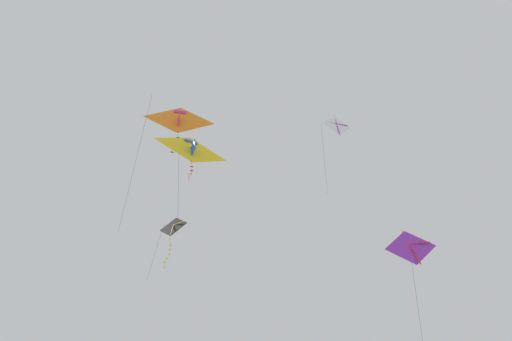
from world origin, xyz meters
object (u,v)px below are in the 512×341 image
Objects in this scene: kite_diamond_upper_right at (337,126)px; kite_diamond_far_centre at (410,248)px; kite_delta_mid_left at (191,149)px; kite_diamond_highest at (173,227)px; kite_delta_near_right at (179,120)px.

kite_diamond_far_centre is at bearing 93.03° from kite_diamond_upper_right.
kite_delta_mid_left is 12.41m from kite_diamond_far_centre.
kite_diamond_highest is at bearing -34.11° from kite_diamond_far_centre.
kite_delta_mid_left is 0.75× the size of kite_delta_near_right.
kite_diamond_highest is at bearing -92.68° from kite_delta_near_right.
kite_diamond_upper_right is 13.24m from kite_diamond_far_centre.
kite_delta_mid_left is at bearing 108.19° from kite_diamond_highest.
kite_diamond_far_centre is (2.47, -13.29, -4.79)m from kite_diamond_highest.
kite_delta_mid_left reaches higher than kite_diamond_highest.
kite_diamond_far_centre is (-2.24, -3.75, -12.49)m from kite_diamond_upper_right.
kite_diamond_highest is at bearing -29.87° from kite_diamond_upper_right.
kite_diamond_upper_right reaches higher than kite_diamond_highest.
kite_delta_mid_left is at bearing 141.25° from kite_delta_near_right.
kite_delta_mid_left is 1.00× the size of kite_diamond_upper_right.
kite_diamond_highest is at bearing -100.60° from kite_delta_mid_left.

